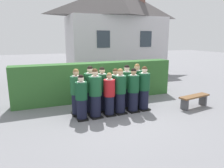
% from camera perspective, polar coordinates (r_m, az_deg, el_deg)
% --- Properties ---
extents(ground_plane, '(60.00, 60.00, 0.00)m').
position_cam_1_polar(ground_plane, '(7.76, 0.76, -8.00)').
color(ground_plane, slate).
extents(student_front_row_0, '(0.40, 0.45, 1.53)m').
position_cam_1_polar(student_front_row_0, '(7.12, -8.17, -3.87)').
color(student_front_row_0, black).
rests_on(student_front_row_0, ground).
extents(student_front_row_1, '(0.44, 0.55, 1.70)m').
position_cam_1_polar(student_front_row_1, '(7.25, -4.50, -2.80)').
color(student_front_row_1, black).
rests_on(student_front_row_1, ground).
extents(student_in_red_blazer, '(0.40, 0.44, 1.53)m').
position_cam_1_polar(student_in_red_blazer, '(7.44, -0.73, -3.03)').
color(student_in_red_blazer, black).
rests_on(student_in_red_blazer, ground).
extents(student_front_row_3, '(0.43, 0.54, 1.64)m').
position_cam_1_polar(student_front_row_3, '(7.62, 2.18, -2.21)').
color(student_front_row_3, black).
rests_on(student_front_row_3, ground).
extents(student_front_row_4, '(0.42, 0.48, 1.62)m').
position_cam_1_polar(student_front_row_4, '(7.84, 5.69, -1.93)').
color(student_front_row_4, black).
rests_on(student_front_row_4, ground).
extents(student_front_row_5, '(0.43, 0.51, 1.66)m').
position_cam_1_polar(student_front_row_5, '(8.09, 8.52, -1.39)').
color(student_front_row_5, black).
rests_on(student_front_row_5, ground).
extents(student_rear_row_0, '(0.43, 0.47, 1.65)m').
position_cam_1_polar(student_rear_row_0, '(7.57, -9.42, -2.44)').
color(student_rear_row_0, black).
rests_on(student_rear_row_0, ground).
extents(student_rear_row_1, '(0.45, 0.56, 1.73)m').
position_cam_1_polar(student_rear_row_1, '(7.72, -5.75, -1.76)').
color(student_rear_row_1, black).
rests_on(student_rear_row_1, ground).
extents(student_rear_row_2, '(0.43, 0.53, 1.65)m').
position_cam_1_polar(student_rear_row_2, '(7.90, -2.66, -1.65)').
color(student_rear_row_2, black).
rests_on(student_rear_row_2, ground).
extents(student_rear_row_3, '(0.41, 0.46, 1.57)m').
position_cam_1_polar(student_rear_row_3, '(8.09, 0.88, -1.59)').
color(student_rear_row_3, black).
rests_on(student_rear_row_3, ground).
extents(student_rear_row_4, '(0.44, 0.52, 1.67)m').
position_cam_1_polar(student_rear_row_4, '(8.34, 3.89, -0.84)').
color(student_rear_row_4, black).
rests_on(student_rear_row_4, ground).
extents(student_rear_row_5, '(0.44, 0.50, 1.69)m').
position_cam_1_polar(student_rear_row_5, '(8.55, 6.59, -0.48)').
color(student_rear_row_5, black).
rests_on(student_rear_row_5, ground).
extents(hedge, '(7.00, 0.70, 1.64)m').
position_cam_1_polar(hedge, '(9.37, -4.05, 0.77)').
color(hedge, '#33662D').
rests_on(hedge, ground).
extents(school_building_main, '(7.50, 3.21, 6.27)m').
position_cam_1_polar(school_building_main, '(16.23, 1.28, 14.26)').
color(school_building_main, silver).
rests_on(school_building_main, ground).
extents(wooden_bench, '(1.44, 0.59, 0.48)m').
position_cam_1_polar(wooden_bench, '(8.96, 21.14, -3.69)').
color(wooden_bench, brown).
rests_on(wooden_bench, ground).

